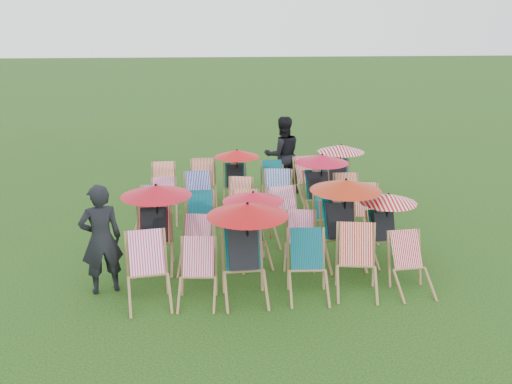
{
  "coord_description": "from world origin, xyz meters",
  "views": [
    {
      "loc": [
        -0.97,
        -10.08,
        4.11
      ],
      "look_at": [
        -0.14,
        0.21,
        0.9
      ],
      "focal_mm": 40.0,
      "sensor_mm": 36.0,
      "label": 1
    }
  ],
  "objects": [
    {
      "name": "deckchair_20",
      "position": [
        -0.42,
        1.14,
        0.42
      ],
      "size": [
        0.69,
        0.87,
        0.85
      ],
      "rotation": [
        0.0,
        0.0,
        -0.18
      ],
      "color": "olive",
      "rests_on": "ground"
    },
    {
      "name": "deckchair_26",
      "position": [
        -0.43,
        2.35,
        0.64
      ],
      "size": [
        1.02,
        1.06,
        1.21
      ],
      "rotation": [
        0.0,
        0.0,
        -0.04
      ],
      "color": "olive",
      "rests_on": "ground"
    },
    {
      "name": "deckchair_1",
      "position": [
        -1.22,
        -2.33,
        0.44
      ],
      "size": [
        0.65,
        0.86,
        0.89
      ],
      "rotation": [
        0.0,
        0.0,
        -0.08
      ],
      "color": "olive",
      "rests_on": "ground"
    },
    {
      "name": "deckchair_18",
      "position": [
        -1.96,
        1.18,
        0.43
      ],
      "size": [
        0.6,
        0.82,
        0.86
      ],
      "rotation": [
        0.0,
        0.0,
        0.04
      ],
      "color": "olive",
      "rests_on": "ground"
    },
    {
      "name": "deckchair_8",
      "position": [
        -0.3,
        -0.98,
        0.65
      ],
      "size": [
        1.04,
        1.13,
        1.24
      ],
      "rotation": [
        0.0,
        0.0,
        0.19
      ],
      "color": "olive",
      "rests_on": "ground"
    },
    {
      "name": "person_left",
      "position": [
        -2.67,
        -1.89,
        0.87
      ],
      "size": [
        0.73,
        0.6,
        1.73
      ],
      "primitive_type": "imported",
      "rotation": [
        0.0,
        0.0,
        3.47
      ],
      "color": "black",
      "rests_on": "ground"
    },
    {
      "name": "deckchair_10",
      "position": [
        1.25,
        -1.09,
        0.77
      ],
      "size": [
        1.22,
        1.29,
        1.45
      ],
      "rotation": [
        0.0,
        0.0,
        0.06
      ],
      "color": "olive",
      "rests_on": "ground"
    },
    {
      "name": "deckchair_3",
      "position": [
        0.45,
        -2.28,
        0.47
      ],
      "size": [
        0.67,
        0.9,
        0.95
      ],
      "rotation": [
        0.0,
        0.0,
        -0.05
      ],
      "color": "olive",
      "rests_on": "ground"
    },
    {
      "name": "ground",
      "position": [
        0.0,
        0.0,
        0.0
      ],
      "size": [
        100.0,
        100.0,
        0.0
      ],
      "primitive_type": "plane",
      "color": "black",
      "rests_on": "ground"
    },
    {
      "name": "deckchair_2",
      "position": [
        -0.5,
        -2.22,
        0.76
      ],
      "size": [
        1.22,
        1.28,
        1.45
      ],
      "rotation": [
        0.0,
        0.0,
        0.05
      ],
      "color": "olive",
      "rests_on": "ground"
    },
    {
      "name": "deckchair_21",
      "position": [
        0.39,
        1.16,
        0.49
      ],
      "size": [
        0.77,
        0.99,
        0.98
      ],
      "rotation": [
        0.0,
        0.0,
        -0.15
      ],
      "color": "olive",
      "rests_on": "ground"
    },
    {
      "name": "deckchair_9",
      "position": [
        0.52,
        -1.09,
        0.42
      ],
      "size": [
        0.69,
        0.87,
        0.85
      ],
      "rotation": [
        0.0,
        0.0,
        -0.18
      ],
      "color": "olive",
      "rests_on": "ground"
    },
    {
      "name": "deckchair_12",
      "position": [
        -2.11,
        -0.0,
        0.51
      ],
      "size": [
        0.83,
        1.04,
        1.01
      ],
      "rotation": [
        0.0,
        0.0,
        -0.19
      ],
      "color": "olive",
      "rests_on": "ground"
    },
    {
      "name": "deckchair_28",
      "position": [
        1.29,
        2.41,
        0.47
      ],
      "size": [
        0.77,
        0.97,
        0.95
      ],
      "rotation": [
        0.0,
        0.0,
        0.18
      ],
      "color": "olive",
      "rests_on": "ground"
    },
    {
      "name": "deckchair_24",
      "position": [
        -2.04,
        2.38,
        0.45
      ],
      "size": [
        0.66,
        0.87,
        0.89
      ],
      "rotation": [
        0.0,
        0.0,
        0.08
      ],
      "color": "olive",
      "rests_on": "ground"
    },
    {
      "name": "deckchair_22",
      "position": [
        1.3,
        1.24,
        0.7
      ],
      "size": [
        1.12,
        1.18,
        1.33
      ],
      "rotation": [
        0.0,
        0.0,
        0.07
      ],
      "color": "olive",
      "rests_on": "ground"
    },
    {
      "name": "deckchair_4",
      "position": [
        1.22,
        -2.22,
        0.49
      ],
      "size": [
        0.79,
        1.0,
        0.99
      ],
      "rotation": [
        0.0,
        0.0,
        -0.16
      ],
      "color": "olive",
      "rests_on": "ground"
    },
    {
      "name": "deckchair_19",
      "position": [
        -1.22,
        1.17,
        0.49
      ],
      "size": [
        0.74,
        0.96,
        0.97
      ],
      "rotation": [
        0.0,
        0.0,
        0.11
      ],
      "color": "olive",
      "rests_on": "ground"
    },
    {
      "name": "deckchair_14",
      "position": [
        -0.31,
        0.08,
        0.44
      ],
      "size": [
        0.62,
        0.84,
        0.89
      ],
      "rotation": [
        0.0,
        0.0,
        0.04
      ],
      "color": "olive",
      "rests_on": "ground"
    },
    {
      "name": "deckchair_6",
      "position": [
        -1.95,
        -1.0,
        0.74
      ],
      "size": [
        1.19,
        1.23,
        1.41
      ],
      "rotation": [
        0.0,
        0.0,
        0.02
      ],
      "color": "olive",
      "rests_on": "ground"
    },
    {
      "name": "deckchair_5",
      "position": [
        2.07,
        -2.27,
        0.44
      ],
      "size": [
        0.64,
        0.85,
        0.87
      ],
      "rotation": [
        0.0,
        0.0,
        0.09
      ],
      "color": "olive",
      "rests_on": "ground"
    },
    {
      "name": "person_rear",
      "position": [
        0.73,
        3.06,
        0.92
      ],
      "size": [
        0.99,
        0.83,
        1.85
      ],
      "primitive_type": "imported",
      "rotation": [
        0.0,
        0.0,
        3.3
      ],
      "color": "black",
      "rests_on": "ground"
    },
    {
      "name": "deckchair_7",
      "position": [
        -1.26,
        -1.17,
        0.42
      ],
      "size": [
        0.67,
        0.85,
        0.85
      ],
      "rotation": [
        0.0,
        0.0,
        -0.15
      ],
      "color": "olive",
      "rests_on": "ground"
    },
    {
      "name": "deckchair_23",
      "position": [
        1.9,
        1.13,
        0.44
      ],
      "size": [
        0.59,
        0.82,
        0.88
      ],
      "rotation": [
        0.0,
        0.0,
        0.01
      ],
      "color": "olive",
      "rests_on": "ground"
    },
    {
      "name": "deckchair_0",
      "position": [
        -1.94,
        -2.3,
        0.5
      ],
      "size": [
        0.79,
        1.0,
        0.99
      ],
      "rotation": [
        0.0,
        0.0,
        0.15
      ],
      "color": "olive",
      "rests_on": "ground"
    },
    {
      "name": "deckchair_11",
      "position": [
        2.03,
        -1.04,
        0.62
      ],
      "size": [
        0.99,
        1.05,
        1.17
      ],
      "rotation": [
        0.0,
        0.0,
        0.1
      ],
      "color": "olive",
      "rests_on": "ground"
    },
    {
      "name": "deckchair_17",
      "position": [
        1.9,
        0.02,
        0.49
      ],
      "size": [
        0.81,
        1.01,
        0.98
      ],
      "rotation": [
        0.0,
        0.0,
        -0.2
      ],
      "color": "olive",
      "rests_on": "ground"
    },
    {
      "name": "deckchair_25",
      "position": [
        -1.16,
        2.42,
        0.47
      ],
      "size": [
        0.64,
        0.88,
        0.94
      ],
      "rotation": [
        0.0,
        0.0,
        0.02
      ],
      "color": "olive",
      "rests_on": "ground"
    },
    {
      "name": "deckchair_16",
      "position": [
        1.23,
        0.07,
        0.41
      ],
      "size": [
        0.58,
        0.78,
        0.82
      ],
      "rotation": [
        0.0,
        0.0,
        -0.05
      ],
      "color": "olive",
      "rests_on": "ground"
    },
    {
      "name": "deckchair_29",
      "position": [
        1.94,
        2.39,
        0.68
      ],
      "size": [
        1.08,
        1.15,
        1.28
      ],
      "rotation": [
        0.0,
        0.0,
        -0.2
      ],
      "color": "olive",
      "rests_on": "ground"
    },
    {
      "name": "deckchair_27",
      "position": [
        0.44,
        2.41,
        0.44
      ],
      "size": [
        0.58,
        0.81,
        0.87
      ],
      "rotation": [
        0.0,
        0.0,
        -0.0
      ],
      "color": "olive",
      "rests_on": "ground"
    },
    {
      "name": "deckchair_15",
      "position": [
        0.45,
        -0.02,
        0.48
      ],
      "size": [
        0.79,
        0.98,
        0.95
      ],
      "rotation": [
        0.0,
        0.0,
        0.2
      ],
      "color": "olive",
      "rests_on": "ground"
    },
    {
      "name": "deckchair_13",
      "position": [
        -1.2,
        0.07,
        0.44
      ],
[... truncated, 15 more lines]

